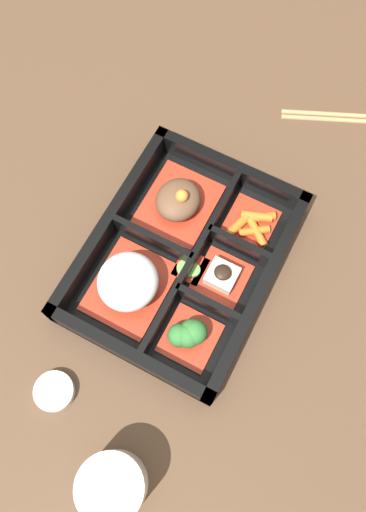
# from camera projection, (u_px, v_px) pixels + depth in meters

# --- Properties ---
(ground_plane) EXTENTS (3.00, 3.00, 0.00)m
(ground_plane) POSITION_uv_depth(u_px,v_px,m) (183.00, 263.00, 0.65)
(ground_plane) COLOR #4C3523
(bento_base) EXTENTS (0.29, 0.22, 0.01)m
(bento_base) POSITION_uv_depth(u_px,v_px,m) (183.00, 261.00, 0.65)
(bento_base) COLOR black
(bento_base) RESTS_ON ground_plane
(bento_rim) EXTENTS (0.29, 0.22, 0.04)m
(bento_rim) POSITION_uv_depth(u_px,v_px,m) (185.00, 258.00, 0.63)
(bento_rim) COLOR black
(bento_rim) RESTS_ON ground_plane
(bowl_rice) EXTENTS (0.11, 0.09, 0.05)m
(bowl_rice) POSITION_uv_depth(u_px,v_px,m) (128.00, 283.00, 0.61)
(bowl_rice) COLOR #B22D19
(bowl_rice) RESTS_ON bento_base
(bowl_stew) EXTENTS (0.11, 0.09, 0.05)m
(bowl_stew) POSITION_uv_depth(u_px,v_px,m) (178.00, 202.00, 0.66)
(bowl_stew) COLOR #B22D19
(bowl_stew) RESTS_ON bento_base
(bowl_greens) EXTENTS (0.07, 0.06, 0.04)m
(bowl_greens) POSITION_uv_depth(u_px,v_px,m) (189.00, 334.00, 0.59)
(bowl_greens) COLOR #B22D19
(bowl_greens) RESTS_ON bento_base
(bowl_tofu) EXTENTS (0.07, 0.06, 0.03)m
(bowl_tofu) POSITION_uv_depth(u_px,v_px,m) (222.00, 276.00, 0.63)
(bowl_tofu) COLOR #B22D19
(bowl_tofu) RESTS_ON bento_base
(bowl_carrots) EXTENTS (0.07, 0.06, 0.02)m
(bowl_carrots) POSITION_uv_depth(u_px,v_px,m) (252.00, 223.00, 0.65)
(bowl_carrots) COLOR #B22D19
(bowl_carrots) RESTS_ON bento_base
(bowl_pickles) EXTENTS (0.04, 0.04, 0.01)m
(bowl_pickles) POSITION_uv_depth(u_px,v_px,m) (190.00, 268.00, 0.64)
(bowl_pickles) COLOR #B22D19
(bowl_pickles) RESTS_ON bento_base
(tea_cup) EXTENTS (0.07, 0.07, 0.06)m
(tea_cup) POSITION_uv_depth(u_px,v_px,m) (113.00, 486.00, 0.53)
(tea_cup) COLOR beige
(tea_cup) RESTS_ON ground_plane
(chopsticks) EXTENTS (0.10, 0.20, 0.01)m
(chopsticks) POSITION_uv_depth(u_px,v_px,m) (353.00, 117.00, 0.73)
(chopsticks) COLOR #A87F51
(chopsticks) RESTS_ON ground_plane
(sauce_dish) EXTENTS (0.05, 0.05, 0.01)m
(sauce_dish) POSITION_uv_depth(u_px,v_px,m) (54.00, 391.00, 0.59)
(sauce_dish) COLOR beige
(sauce_dish) RESTS_ON ground_plane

